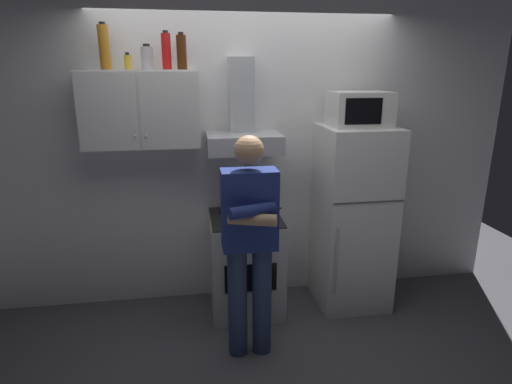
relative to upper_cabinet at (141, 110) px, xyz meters
name	(u,v)px	position (x,y,z in m)	size (l,w,h in m)	color
ground_plane	(256,323)	(0.85, -0.37, -1.75)	(7.00, 7.00, 0.00)	#4C4C51
back_wall_tiled	(246,152)	(0.85, 0.23, -0.40)	(4.80, 0.10, 2.70)	white
upper_cabinet	(141,110)	(0.00, 0.00, 0.00)	(0.90, 0.37, 0.60)	silver
stove_oven	(246,263)	(0.80, -0.13, -1.32)	(0.60, 0.62, 0.87)	silver
range_hood	(243,127)	(0.80, 0.00, -0.15)	(0.60, 0.44, 0.75)	#B7BABF
refrigerator	(353,218)	(1.75, -0.12, -0.95)	(0.60, 0.62, 1.60)	white
microwave	(360,109)	(1.75, -0.11, -0.01)	(0.48, 0.37, 0.28)	silver
person_standing	(250,241)	(0.75, -0.73, -0.85)	(0.38, 0.33, 1.64)	navy
cooking_pot	(263,213)	(0.93, -0.24, -0.82)	(0.30, 0.20, 0.11)	#B7BABF
bottle_soda_red	(166,51)	(0.22, 0.02, 0.44)	(0.07, 0.07, 0.28)	red
bottle_liquor_amber	(104,47)	(-0.24, 0.02, 0.46)	(0.08, 0.08, 0.34)	#B7721E
bottle_canister_steel	(147,58)	(0.07, 0.04, 0.39)	(0.09, 0.09, 0.19)	#B2B5BA
bottle_rum_dark	(182,52)	(0.33, 0.01, 0.43)	(0.08, 0.08, 0.27)	#47230F
bottle_spice_jar	(128,62)	(-0.08, 0.04, 0.36)	(0.05, 0.05, 0.13)	gold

